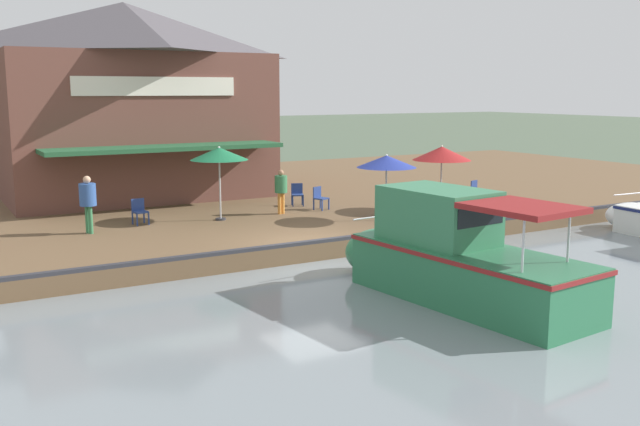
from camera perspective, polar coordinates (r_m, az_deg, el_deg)
ground_plane at (r=20.73m, az=-0.60°, el=-4.15°), size 220.00×220.00×0.00m
quay_deck at (r=30.55m, az=-10.78°, el=0.78°), size 22.00×56.00×0.60m
quay_edge_fender at (r=20.66m, az=-0.74°, el=-2.34°), size 0.20×50.40×0.10m
waterfront_restaurant at (r=31.64m, az=-15.16°, el=8.88°), size 10.25×10.83×8.00m
patio_umbrella_back_row at (r=24.39m, az=-8.07°, el=4.70°), size 1.97×1.97×2.53m
patio_umbrella_near_quay_edge at (r=26.51m, az=9.72°, el=4.72°), size 2.15×2.15×2.41m
patio_umbrella_mid_patio_left at (r=24.25m, az=5.34°, el=4.12°), size 2.03×2.03×2.26m
cafe_chair_under_first_umbrella at (r=27.46m, az=-1.83°, el=1.59°), size 0.57×0.57×0.85m
cafe_chair_back_row_seat at (r=24.33m, az=-14.25°, el=0.22°), size 0.48×0.48×0.85m
cafe_chair_beside_entrance at (r=26.51m, az=-0.02°, el=1.30°), size 0.57×0.57×0.85m
cafe_chair_far_corner_seat at (r=29.03m, az=12.42°, el=1.81°), size 0.55×0.55×0.85m
person_at_quay_edge at (r=25.55m, az=-3.14°, el=2.12°), size 0.45×0.45×1.59m
person_near_entrance at (r=23.11m, az=-18.09°, el=1.22°), size 0.51×0.51×1.80m
motorboat_nearest_quay at (r=17.42m, az=10.06°, el=-3.48°), size 7.31×2.82×2.59m
mooring_post at (r=24.51m, az=12.18°, el=0.31°), size 0.22×0.22×0.88m
tree_upstream_bank at (r=34.81m, az=-19.51°, el=10.27°), size 3.98×3.79×7.03m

